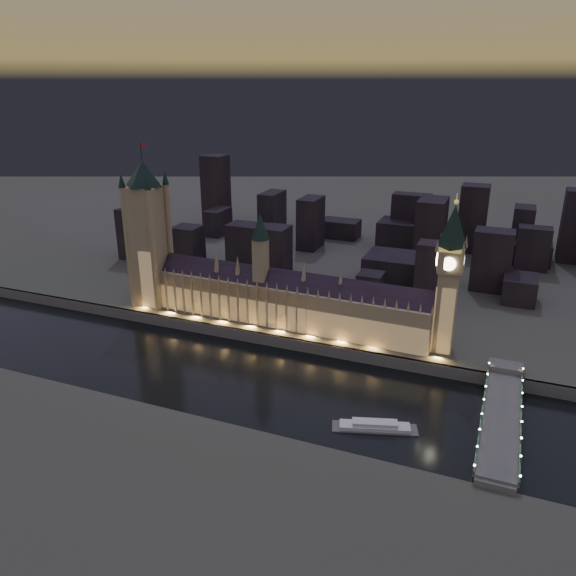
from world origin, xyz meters
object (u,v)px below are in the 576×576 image
at_px(victoria_tower, 148,227).
at_px(river_boat, 375,426).
at_px(palace_of_westminster, 286,300).
at_px(elizabeth_tower, 450,267).
at_px(westminster_bridge, 500,419).

bearing_deg(victoria_tower, river_boat, -24.51).
height_order(palace_of_westminster, river_boat, palace_of_westminster).
relative_size(victoria_tower, river_boat, 2.66).
height_order(victoria_tower, elizabeth_tower, victoria_tower).
bearing_deg(westminster_bridge, elizabeth_tower, 120.97).
relative_size(elizabeth_tower, westminster_bridge, 0.89).
distance_m(palace_of_westminster, victoria_tower, 118.23).
xyz_separation_m(victoria_tower, river_boat, (197.22, -89.93, -66.07)).
distance_m(palace_of_westminster, westminster_bridge, 161.57).
bearing_deg(river_boat, elizabeth_tower, 76.99).
xyz_separation_m(palace_of_westminster, victoria_tower, (-110.80, 0.18, 41.26)).
bearing_deg(elizabeth_tower, palace_of_westminster, -179.90).
bearing_deg(elizabeth_tower, victoria_tower, 180.00).
distance_m(palace_of_westminster, elizabeth_tower, 113.55).
xyz_separation_m(palace_of_westminster, river_boat, (86.42, -89.75, -24.81)).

